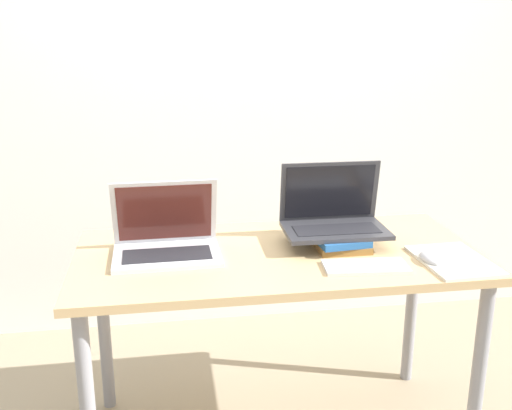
% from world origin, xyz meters
% --- Properties ---
extents(wall_back, '(8.00, 0.05, 2.70)m').
position_xyz_m(wall_back, '(0.00, 1.38, 1.35)').
color(wall_back, silver).
rests_on(wall_back, ground_plane).
extents(desk, '(1.44, 0.70, 0.77)m').
position_xyz_m(desk, '(0.00, 0.35, 0.68)').
color(desk, tan).
rests_on(desk, ground_plane).
extents(laptop_left, '(0.38, 0.27, 0.26)m').
position_xyz_m(laptop_left, '(-0.39, 0.39, 0.82)').
color(laptop_left, silver).
rests_on(laptop_left, desk).
extents(book_stack, '(0.21, 0.26, 0.05)m').
position_xyz_m(book_stack, '(0.23, 0.38, 0.79)').
color(book_stack, olive).
rests_on(book_stack, desk).
extents(laptop_on_books, '(0.38, 0.24, 0.25)m').
position_xyz_m(laptop_on_books, '(0.22, 0.42, 0.87)').
color(laptop_on_books, '#333338').
rests_on(laptop_on_books, book_stack).
extents(wireless_keyboard, '(0.29, 0.15, 0.01)m').
position_xyz_m(wireless_keyboard, '(0.26, 0.15, 0.77)').
color(wireless_keyboard, silver).
rests_on(wireless_keyboard, desk).
extents(mouse, '(0.06, 0.11, 0.03)m').
position_xyz_m(mouse, '(0.50, 0.17, 0.78)').
color(mouse, '#B2B2B7').
rests_on(mouse, desk).
extents(notepad, '(0.24, 0.32, 0.01)m').
position_xyz_m(notepad, '(0.58, 0.16, 0.77)').
color(notepad, silver).
rests_on(notepad, desk).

